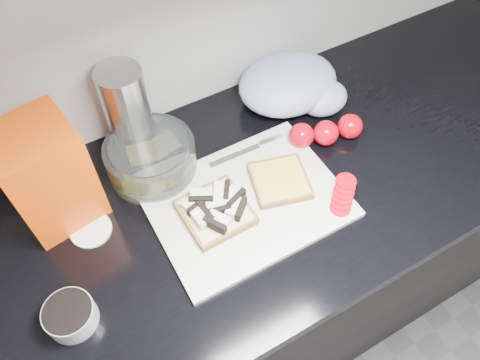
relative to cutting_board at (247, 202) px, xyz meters
name	(u,v)px	position (x,y,z in m)	size (l,w,h in m)	color
base_cabinet	(225,289)	(-0.05, 0.03, -0.48)	(3.50, 0.60, 0.86)	black
countertop	(219,207)	(-0.05, 0.03, -0.03)	(3.50, 0.64, 0.04)	black
cutting_board	(247,202)	(0.00, 0.00, 0.00)	(0.40, 0.30, 0.01)	silver
bread_left	(215,210)	(-0.07, 0.00, 0.02)	(0.14, 0.14, 0.04)	beige
bread_right	(280,181)	(0.09, 0.00, 0.01)	(0.15, 0.15, 0.02)	beige
tomato_slices	(343,194)	(0.18, -0.09, 0.02)	(0.10, 0.10, 0.02)	#B80413
knife	(256,146)	(0.09, 0.12, 0.01)	(0.19, 0.02, 0.01)	#B2B3B7
seed_tub	(70,315)	(-0.40, -0.06, 0.02)	(0.09, 0.09, 0.05)	#9EA2A3
tub_lid	(91,230)	(-0.31, 0.10, 0.00)	(0.09, 0.09, 0.01)	white
glass_bowl	(151,158)	(-0.14, 0.18, 0.03)	(0.20, 0.20, 0.08)	silver
bread_bag	(47,176)	(-0.34, 0.18, 0.11)	(0.15, 0.14, 0.24)	#CD4403
steel_canister	(128,113)	(-0.14, 0.26, 0.11)	(0.10, 0.10, 0.23)	#ACACB1
grocery_bag	(293,85)	(0.25, 0.21, 0.05)	(0.26, 0.23, 0.11)	#A1ABC7
whole_tomatoes	(326,132)	(0.25, 0.07, 0.02)	(0.18, 0.09, 0.06)	#B80413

